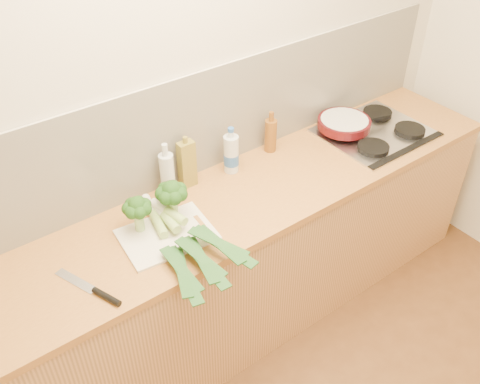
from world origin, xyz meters
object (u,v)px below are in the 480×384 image
(chefs_knife, at_px, (99,293))
(skillet, at_px, (345,123))
(chopping_board, at_px, (167,235))
(gas_hob, at_px, (376,132))

(chefs_knife, distance_m, skillet, 1.65)
(chopping_board, relative_size, chefs_knife, 1.20)
(chopping_board, xyz_separation_m, skillet, (1.24, 0.15, 0.06))
(gas_hob, xyz_separation_m, chopping_board, (-1.38, -0.03, -0.01))
(gas_hob, relative_size, skillet, 1.37)
(chopping_board, xyz_separation_m, chefs_knife, (-0.38, -0.13, 0.00))
(gas_hob, distance_m, chopping_board, 1.38)
(chefs_knife, xyz_separation_m, skillet, (1.63, 0.28, 0.05))
(chopping_board, distance_m, chefs_knife, 0.41)
(chopping_board, bearing_deg, chefs_knife, -155.29)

